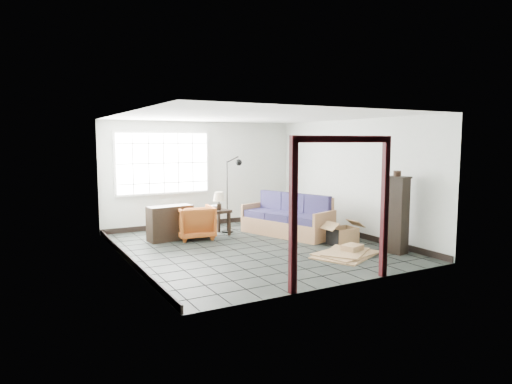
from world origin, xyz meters
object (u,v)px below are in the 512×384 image
armchair (195,221)px  side_table (216,214)px  futon_sofa (288,220)px  tall_shelf (397,214)px

armchair → side_table: (0.56, 0.12, 0.08)m
futon_sofa → tall_shelf: (0.88, -2.42, 0.41)m
futon_sofa → side_table: 1.65m
futon_sofa → side_table: size_ratio=3.72×
armchair → side_table: bearing=-159.9°
armchair → tall_shelf: size_ratio=0.54×
futon_sofa → armchair: futon_sofa is taller
futon_sofa → side_table: futon_sofa is taller
armchair → side_table: size_ratio=1.31×
futon_sofa → tall_shelf: 2.61m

